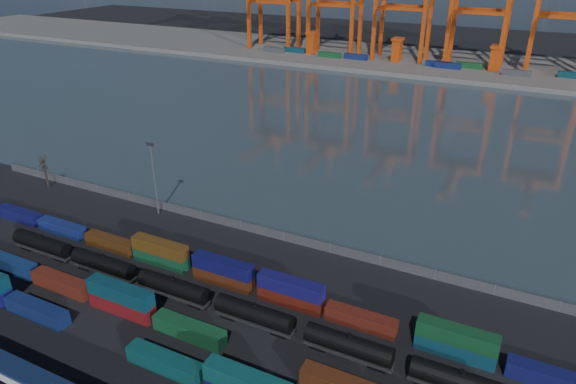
% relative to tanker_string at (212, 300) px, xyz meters
% --- Properties ---
extents(ground, '(700.00, 700.00, 0.00)m').
position_rel_tanker_string_xyz_m(ground, '(0.46, -3.40, -2.07)').
color(ground, black).
rests_on(ground, ground).
extents(harbor_water, '(700.00, 700.00, 0.00)m').
position_rel_tanker_string_xyz_m(harbor_water, '(0.46, 101.60, -2.07)').
color(harbor_water, '#303F46').
rests_on(harbor_water, ground).
extents(far_quay, '(700.00, 70.00, 2.00)m').
position_rel_tanker_string_xyz_m(far_quay, '(0.46, 206.60, -1.07)').
color(far_quay, '#514F4C').
rests_on(far_quay, ground).
extents(container_row_south, '(140.26, 2.43, 5.18)m').
position_rel_tanker_string_xyz_m(container_row_south, '(-7.51, -13.67, 0.08)').
color(container_row_south, '#45494B').
rests_on(container_row_south, ground).
extents(container_row_mid, '(141.93, 2.44, 5.21)m').
position_rel_tanker_string_xyz_m(container_row_mid, '(10.31, -6.70, -0.54)').
color(container_row_mid, '#45474A').
rests_on(container_row_mid, ground).
extents(container_row_north, '(140.49, 2.32, 4.95)m').
position_rel_tanker_string_xyz_m(container_row_north, '(9.50, 7.09, -0.18)').
color(container_row_north, '#101150').
rests_on(container_row_north, ground).
extents(tanker_string, '(90.96, 2.89, 4.14)m').
position_rel_tanker_string_xyz_m(tanker_string, '(0.00, 0.00, 0.00)').
color(tanker_string, black).
rests_on(tanker_string, ground).
extents(waterfront_fence, '(160.12, 0.12, 2.20)m').
position_rel_tanker_string_xyz_m(waterfront_fence, '(0.46, 24.60, -1.07)').
color(waterfront_fence, '#595B5E').
rests_on(waterfront_fence, ground).
extents(bare_tree, '(2.19, 2.28, 8.47)m').
position_rel_tanker_string_xyz_m(bare_tree, '(-62.51, 21.49, 2.17)').
color(bare_tree, black).
rests_on(bare_tree, ground).
extents(yard_light_mast, '(1.60, 0.40, 16.60)m').
position_rel_tanker_string_xyz_m(yard_light_mast, '(-29.54, 22.60, 7.22)').
color(yard_light_mast, slate).
rests_on(yard_light_mast, ground).
extents(quay_containers, '(172.58, 10.99, 2.60)m').
position_rel_tanker_string_xyz_m(quay_containers, '(-10.54, 192.06, 1.23)').
color(quay_containers, navy).
rests_on(quay_containers, far_quay).
extents(straddle_carriers, '(140.00, 7.00, 11.10)m').
position_rel_tanker_string_xyz_m(straddle_carriers, '(-2.04, 196.60, 5.74)').
color(straddle_carriers, '#D2430E').
rests_on(straddle_carriers, far_quay).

